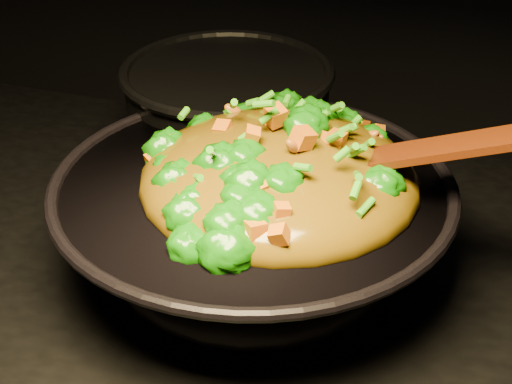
% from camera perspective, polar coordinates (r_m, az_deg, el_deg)
% --- Properties ---
extents(wok, '(0.48, 0.48, 0.11)m').
position_cam_1_polar(wok, '(0.81, -0.22, -2.77)').
color(wok, black).
rests_on(wok, stovetop).
extents(stir_fry, '(0.37, 0.37, 0.10)m').
position_cam_1_polar(stir_fry, '(0.76, 1.76, 3.65)').
color(stir_fry, '#166E07').
rests_on(stir_fry, wok).
extents(spatula, '(0.27, 0.07, 0.11)m').
position_cam_1_polar(spatula, '(0.75, 10.40, 2.68)').
color(spatula, '#321404').
rests_on(spatula, wok).
extents(back_pot, '(0.30, 0.30, 0.14)m').
position_cam_1_polar(back_pot, '(1.00, -2.05, 5.31)').
color(back_pot, black).
rests_on(back_pot, stovetop).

